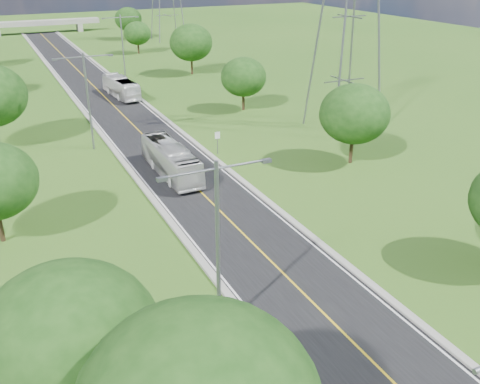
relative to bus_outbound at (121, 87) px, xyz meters
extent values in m
plane|color=#2E5818|center=(-2.21, -5.55, -1.45)|extent=(260.00, 260.00, 0.00)
cube|color=black|center=(-2.21, 0.45, -1.42)|extent=(8.00, 150.00, 0.06)
cube|color=gray|center=(-6.46, 0.45, -1.34)|extent=(0.50, 150.00, 0.22)
cube|color=gray|center=(2.04, 0.45, -1.34)|extent=(0.50, 150.00, 0.22)
cylinder|color=slate|center=(2.99, -27.55, -0.25)|extent=(0.08, 0.08, 2.40)
cube|color=white|center=(2.99, -27.58, 0.55)|extent=(0.55, 0.04, 0.70)
cube|color=gray|center=(7.79, 74.45, -0.45)|extent=(1.20, 3.00, 2.00)
cube|color=gray|center=(-2.21, 74.45, 1.15)|extent=(30.00, 3.00, 1.20)
cylinder|color=slate|center=(-8.21, -53.55, 3.55)|extent=(0.22, 0.22, 10.00)
cylinder|color=slate|center=(-9.61, -53.55, 8.15)|extent=(2.80, 0.12, 0.12)
cylinder|color=slate|center=(-6.81, -53.55, 8.15)|extent=(2.80, 0.12, 0.12)
cube|color=slate|center=(-10.91, -53.55, 8.10)|extent=(0.50, 0.25, 0.18)
cube|color=slate|center=(-5.51, -53.55, 8.10)|extent=(0.50, 0.25, 0.18)
cylinder|color=slate|center=(-8.21, -20.55, 3.55)|extent=(0.22, 0.22, 10.00)
cylinder|color=slate|center=(-9.61, -20.55, 8.15)|extent=(2.80, 0.12, 0.12)
cylinder|color=slate|center=(-6.81, -20.55, 8.15)|extent=(2.80, 0.12, 0.12)
cube|color=slate|center=(-10.91, -20.55, 8.10)|extent=(0.50, 0.25, 0.18)
cube|color=slate|center=(-5.51, -20.55, 8.10)|extent=(0.50, 0.25, 0.18)
cylinder|color=slate|center=(3.79, 12.45, 3.55)|extent=(0.22, 0.22, 10.00)
cylinder|color=slate|center=(2.39, 12.45, 8.15)|extent=(2.80, 0.12, 0.12)
cylinder|color=slate|center=(5.19, 12.45, 8.15)|extent=(2.80, 0.12, 0.12)
cube|color=slate|center=(1.09, 12.45, 8.10)|extent=(0.50, 0.25, 0.18)
cube|color=slate|center=(6.49, 12.45, 8.10)|extent=(0.50, 0.25, 0.18)
ellipsoid|color=#163B10|center=(-16.21, -57.55, 3.82)|extent=(7.14, 7.14, 6.07)
cylinder|color=black|center=(-18.21, -37.55, -0.10)|extent=(0.36, 0.36, 2.70)
cylinder|color=black|center=(13.79, -35.55, -0.01)|extent=(0.36, 0.36, 2.88)
ellipsoid|color=#163B10|center=(13.79, -35.55, 3.51)|extent=(6.72, 6.72, 5.71)
cylinder|color=black|center=(12.79, -13.55, -0.19)|extent=(0.36, 0.36, 2.52)
ellipsoid|color=#163B10|center=(12.79, -13.55, 2.89)|extent=(5.88, 5.88, 5.00)
cylinder|color=black|center=(14.79, 10.45, 0.08)|extent=(0.36, 0.36, 3.06)
ellipsoid|color=#163B10|center=(14.79, 10.45, 3.82)|extent=(7.14, 7.14, 6.07)
cylinder|color=black|center=(12.29, 34.45, -0.28)|extent=(0.36, 0.36, 2.34)
ellipsoid|color=#163B10|center=(12.29, 34.45, 2.58)|extent=(5.46, 5.46, 4.64)
cylinder|color=black|center=(15.79, 54.45, -0.10)|extent=(0.36, 0.36, 2.70)
ellipsoid|color=#163B10|center=(15.79, 54.45, 3.20)|extent=(6.30, 6.30, 5.36)
imported|color=silver|center=(0.00, 0.00, 0.00)|extent=(3.15, 10.16, 2.79)
imported|color=beige|center=(-3.17, -30.97, 0.07)|extent=(2.60, 10.55, 2.93)
camera|label=1|loc=(-17.44, -75.29, 17.53)|focal=40.00mm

